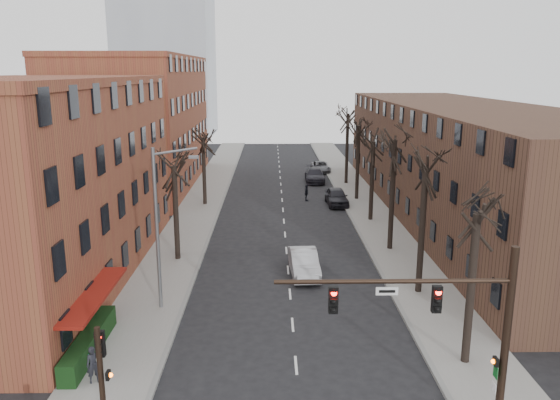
{
  "coord_description": "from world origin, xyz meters",
  "views": [
    {
      "loc": [
        -1.06,
        -18.04,
        12.87
      ],
      "look_at": [
        -0.48,
        19.23,
        4.0
      ],
      "focal_mm": 35.0,
      "sensor_mm": 36.0,
      "label": 1
    }
  ],
  "objects_px": {
    "silver_sedan": "(304,263)",
    "parked_car_mid": "(315,175)",
    "bicycle": "(80,358)",
    "parked_car_near": "(337,197)",
    "pedestrian_a": "(93,365)"
  },
  "relations": [
    {
      "from": "silver_sedan",
      "to": "pedestrian_a",
      "type": "xyz_separation_m",
      "value": [
        -9.51,
        -12.6,
        0.14
      ]
    },
    {
      "from": "parked_car_mid",
      "to": "pedestrian_a",
      "type": "distance_m",
      "value": 44.63
    },
    {
      "from": "parked_car_near",
      "to": "bicycle",
      "type": "xyz_separation_m",
      "value": [
        -14.81,
        -30.13,
        -0.27
      ]
    },
    {
      "from": "parked_car_mid",
      "to": "bicycle",
      "type": "relative_size",
      "value": 3.46
    },
    {
      "from": "parked_car_near",
      "to": "bicycle",
      "type": "bearing_deg",
      "value": -118.04
    },
    {
      "from": "parked_car_mid",
      "to": "parked_car_near",
      "type": "bearing_deg",
      "value": -82.82
    },
    {
      "from": "silver_sedan",
      "to": "bicycle",
      "type": "bearing_deg",
      "value": -135.85
    },
    {
      "from": "parked_car_mid",
      "to": "silver_sedan",
      "type": "bearing_deg",
      "value": -94.85
    },
    {
      "from": "silver_sedan",
      "to": "parked_car_mid",
      "type": "height_order",
      "value": "silver_sedan"
    },
    {
      "from": "pedestrian_a",
      "to": "bicycle",
      "type": "relative_size",
      "value": 1.01
    },
    {
      "from": "silver_sedan",
      "to": "parked_car_mid",
      "type": "xyz_separation_m",
      "value": [
        3.04,
        30.22,
        -0.02
      ]
    },
    {
      "from": "silver_sedan",
      "to": "bicycle",
      "type": "relative_size",
      "value": 3.11
    },
    {
      "from": "silver_sedan",
      "to": "parked_car_near",
      "type": "relative_size",
      "value": 1.0
    },
    {
      "from": "bicycle",
      "to": "silver_sedan",
      "type": "bearing_deg",
      "value": -26.45
    },
    {
      "from": "parked_car_near",
      "to": "parked_car_mid",
      "type": "height_order",
      "value": "parked_car_near"
    }
  ]
}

